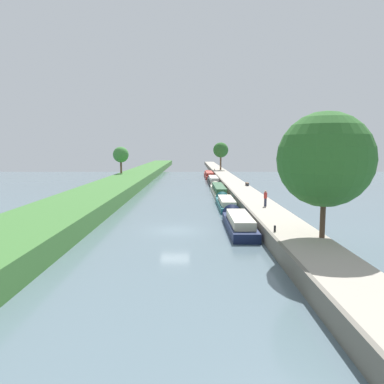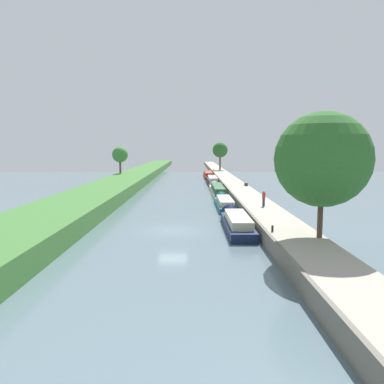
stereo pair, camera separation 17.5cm
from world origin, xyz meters
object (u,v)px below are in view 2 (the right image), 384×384
(narrowboat_teal, at_px, (224,202))
(mooring_bollard_far, at_px, (214,170))
(narrowboat_navy, at_px, (236,222))
(narrowboat_black, at_px, (212,180))
(park_bench, at_px, (246,183))
(person_walking, at_px, (264,198))
(mooring_bollard_near, at_px, (272,229))
(narrowboat_cream, at_px, (217,189))
(narrowboat_red, at_px, (208,175))

(narrowboat_teal, xyz_separation_m, mooring_bollard_far, (1.84, 53.19, 0.92))
(narrowboat_navy, relative_size, narrowboat_black, 0.79)
(narrowboat_navy, height_order, narrowboat_teal, narrowboat_navy)
(narrowboat_navy, height_order, park_bench, park_bench)
(person_walking, bearing_deg, mooring_bollard_far, 91.53)
(mooring_bollard_far, bearing_deg, narrowboat_black, -94.14)
(narrowboat_navy, xyz_separation_m, narrowboat_black, (0.13, 42.03, 0.04))
(mooring_bollard_near, distance_m, mooring_bollard_far, 72.27)
(narrowboat_cream, xyz_separation_m, narrowboat_red, (-0.05, 32.18, 0.03))
(narrowboat_cream, relative_size, person_walking, 10.26)
(park_bench, bearing_deg, person_walking, -93.34)
(narrowboat_black, relative_size, person_walking, 8.33)
(narrowboat_cream, relative_size, narrowboat_red, 1.04)
(mooring_bollard_near, xyz_separation_m, park_bench, (2.84, 32.79, 0.12))
(mooring_bollard_near, bearing_deg, mooring_bollard_far, 90.00)
(narrowboat_teal, distance_m, park_bench, 14.52)
(mooring_bollard_near, height_order, mooring_bollard_far, same)
(narrowboat_navy, height_order, mooring_bollard_near, mooring_bollard_near)
(mooring_bollard_far, height_order, park_bench, park_bench)
(narrowboat_red, relative_size, mooring_bollard_far, 36.57)
(narrowboat_black, distance_m, narrowboat_red, 16.45)
(narrowboat_navy, height_order, narrowboat_black, narrowboat_black)
(narrowboat_cream, height_order, park_bench, park_bench)
(narrowboat_cream, height_order, mooring_bollard_far, mooring_bollard_far)
(narrowboat_red, bearing_deg, mooring_bollard_far, 76.03)
(narrowboat_red, bearing_deg, narrowboat_teal, -90.02)
(narrowboat_teal, height_order, mooring_bollard_far, mooring_bollard_far)
(narrowboat_navy, height_order, person_walking, person_walking)
(narrowboat_red, bearing_deg, narrowboat_black, -89.64)
(narrowboat_black, xyz_separation_m, mooring_bollard_far, (1.72, 23.77, 0.77))
(mooring_bollard_far, bearing_deg, narrowboat_cream, -92.56)
(narrowboat_black, relative_size, mooring_bollard_far, 30.73)
(narrowboat_navy, bearing_deg, person_walking, 56.72)
(mooring_bollard_near, bearing_deg, person_walking, 82.17)
(narrowboat_navy, relative_size, park_bench, 7.29)
(narrowboat_navy, distance_m, mooring_bollard_far, 65.83)
(narrowboat_red, relative_size, park_bench, 10.97)
(mooring_bollard_far, bearing_deg, mooring_bollard_near, -90.00)
(narrowboat_red, height_order, person_walking, person_walking)
(narrowboat_navy, xyz_separation_m, narrowboat_teal, (0.01, 12.61, -0.10))
(narrowboat_cream, height_order, mooring_bollard_near, mooring_bollard_near)
(narrowboat_cream, relative_size, mooring_bollard_far, 37.85)
(person_walking, xyz_separation_m, mooring_bollard_far, (-1.62, 60.52, -0.65))
(narrowboat_red, height_order, mooring_bollard_near, mooring_bollard_near)
(narrowboat_cream, xyz_separation_m, park_bench, (4.61, 0.03, 0.97))
(person_walking, relative_size, mooring_bollard_far, 3.69)
(narrowboat_cream, relative_size, narrowboat_black, 1.23)
(narrowboat_teal, bearing_deg, person_walking, -64.80)
(person_walking, bearing_deg, park_bench, 86.66)
(mooring_bollard_near, bearing_deg, park_bench, 85.04)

